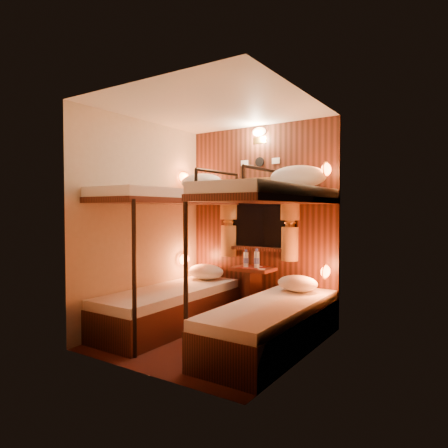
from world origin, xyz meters
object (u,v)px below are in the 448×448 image
Objects in this scene: bunk_left at (170,279)px; bunk_right at (272,292)px; bottle_right at (257,260)px; bottle_left at (246,260)px; table at (253,287)px.

bunk_left is 1.30m from bunk_right.
bottle_right is at bearing 127.73° from bunk_right.
bottle_left is at bearing -177.11° from bottle_right.
bottle_right reaches higher than table.
bunk_right is 8.66× the size of bottle_left.
bunk_left is 1.00× the size of bunk_right.
bunk_left is 0.96m from bottle_left.
bottle_left is 0.93× the size of bottle_right.
bunk_right is 1.05m from bottle_left.
bunk_right is at bearing -50.33° from table.
bottle_right is at bearing 46.35° from bunk_left.
bottle_right is at bearing -24.68° from table.
bottle_left is (-0.08, -0.04, 0.33)m from table.
table is at bearing 155.32° from bottle_right.
bunk_right is (1.30, 0.00, 0.00)m from bunk_left.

